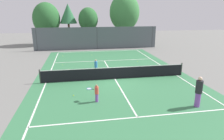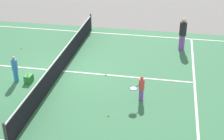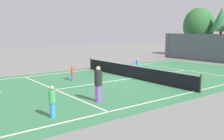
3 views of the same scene
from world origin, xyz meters
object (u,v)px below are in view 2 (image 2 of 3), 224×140
object	(u,v)px
tennis_ball_2	(108,115)
tennis_ball_5	(21,48)
player_0	(15,69)
ball_crate	(29,78)
player_3	(141,88)
tennis_ball_8	(106,75)
player_1	(183,34)

from	to	relation	value
tennis_ball_2	tennis_ball_5	world-z (taller)	same
player_0	ball_crate	bearing A→B (deg)	-85.39
player_0	tennis_ball_5	size ratio (longest dim) A/B	19.43
player_3	tennis_ball_2	distance (m)	1.88
ball_crate	tennis_ball_5	xyz separation A→B (m)	(3.56, 2.00, -0.15)
tennis_ball_2	tennis_ball_8	world-z (taller)	same
player_3	player_0	bearing A→B (deg)	84.53
tennis_ball_5	tennis_ball_8	world-z (taller)	same
player_1	tennis_ball_8	world-z (taller)	player_1
player_0	player_3	distance (m)	5.90
tennis_ball_2	tennis_ball_8	bearing A→B (deg)	13.15
player_3	ball_crate	bearing A→B (deg)	83.40
tennis_ball_8	player_0	bearing A→B (deg)	108.55
player_3	tennis_ball_5	world-z (taller)	player_3
player_3	tennis_ball_2	world-z (taller)	player_3
player_1	tennis_ball_2	xyz separation A→B (m)	(-7.16, 2.80, -0.91)
player_3	tennis_ball_8	bearing A→B (deg)	44.73
tennis_ball_2	player_0	bearing A→B (deg)	67.56
player_1	tennis_ball_8	xyz separation A→B (m)	(-3.86, 3.57, -0.91)
player_1	player_3	distance (m)	6.01
tennis_ball_2	tennis_ball_5	xyz separation A→B (m)	(5.57, 6.17, 0.00)
player_1	player_3	size ratio (longest dim) A/B	1.63
ball_crate	tennis_ball_2	bearing A→B (deg)	-115.82
ball_crate	player_0	bearing A→B (deg)	94.61
player_1	tennis_ball_8	distance (m)	5.34
player_3	tennis_ball_5	xyz separation A→B (m)	(4.17, 7.28, -0.56)
player_0	tennis_ball_8	bearing A→B (deg)	-71.45
player_0	player_1	size ratio (longest dim) A/B	0.70
player_1	ball_crate	world-z (taller)	player_1
player_3	tennis_ball_8	distance (m)	2.73
player_0	tennis_ball_5	distance (m)	3.92
player_3	ball_crate	world-z (taller)	player_3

